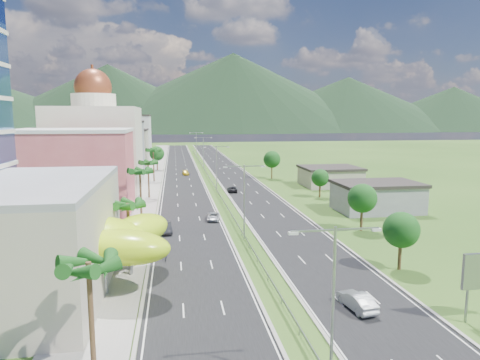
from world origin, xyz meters
name	(u,v)px	position (x,y,z in m)	size (l,w,h in m)	color
ground	(257,262)	(0.00, 0.00, 0.00)	(500.00, 500.00, 0.00)	#2D5119
road_left	(182,172)	(-7.50, 90.00, 0.02)	(11.00, 260.00, 0.04)	black
road_right	(227,171)	(7.50, 90.00, 0.02)	(11.00, 260.00, 0.04)	black
sidewalk_left	(152,172)	(-17.00, 90.00, 0.06)	(7.00, 260.00, 0.12)	gray
median_guardrail	(209,177)	(0.00, 71.99, 0.62)	(0.10, 216.06, 0.76)	gray
streetlight_median_a	(333,291)	(0.00, -25.00, 6.75)	(6.04, 0.25, 11.00)	gray
streetlight_median_b	(244,194)	(0.00, 10.00, 6.75)	(6.04, 0.25, 11.00)	gray
streetlight_median_c	(217,164)	(0.00, 50.00, 6.75)	(6.04, 0.25, 11.00)	gray
streetlight_median_d	(203,150)	(0.00, 95.00, 6.75)	(6.04, 0.25, 11.00)	gray
streetlight_median_e	(196,142)	(0.00, 140.00, 6.75)	(6.04, 0.25, 11.00)	gray
lime_canopy	(79,239)	(-20.00, -4.00, 4.99)	(18.00, 15.00, 7.40)	#B0DC15
pink_shophouse	(75,173)	(-28.00, 32.00, 7.50)	(20.00, 15.00, 15.00)	#C14F58
domed_building	(96,144)	(-28.00, 55.00, 11.35)	(20.00, 20.00, 28.70)	beige
midrise_grey	(115,150)	(-27.00, 80.00, 8.00)	(16.00, 15.00, 16.00)	gray
midrise_beige	(124,150)	(-27.00, 102.00, 6.50)	(16.00, 15.00, 13.00)	#ABA58D
midrise_white	(130,139)	(-27.00, 125.00, 9.00)	(16.00, 15.00, 18.00)	silver
shed_near	(377,198)	(28.00, 25.00, 2.50)	(15.00, 10.00, 5.00)	gray
shed_far	(330,177)	(30.00, 55.00, 2.20)	(14.00, 12.00, 4.40)	#ABA58D
palm_tree_a	(89,269)	(-15.50, -22.00, 8.02)	(3.60, 3.60, 9.10)	#47301C
palm_tree_b	(128,207)	(-15.50, 2.00, 7.06)	(3.60, 3.60, 8.10)	#47301C
palm_tree_c	(140,173)	(-15.50, 22.00, 8.50)	(3.60, 3.60, 9.60)	#47301C
palm_tree_d	(148,164)	(-15.50, 45.00, 7.54)	(3.60, 3.60, 8.60)	#47301C
palm_tree_e	(153,151)	(-15.50, 70.00, 8.31)	(3.60, 3.60, 9.40)	#47301C
leafy_tree_lfar	(157,154)	(-15.50, 95.00, 5.58)	(4.90, 4.90, 8.05)	#47301C
leafy_tree_ra	(401,230)	(16.00, -5.00, 4.78)	(4.20, 4.20, 6.90)	#47301C
leafy_tree_rb	(362,198)	(19.00, 12.00, 5.18)	(4.55, 4.55, 7.47)	#47301C
leafy_tree_rc	(320,178)	(22.00, 40.00, 4.37)	(3.85, 3.85, 6.33)	#47301C
leafy_tree_rd	(272,159)	(18.00, 70.00, 5.58)	(4.90, 4.90, 8.05)	#47301C
mountain_ridge	(234,132)	(60.00, 450.00, 0.00)	(860.00, 140.00, 90.00)	black
car_dark_left	(166,228)	(-11.40, 15.35, 0.81)	(1.63, 4.67, 1.54)	black
car_silver_mid_left	(213,217)	(-3.39, 22.31, 0.67)	(2.10, 4.56, 1.27)	#A3A5AB
car_yellow_far_left	(186,173)	(-6.43, 81.55, 0.68)	(1.78, 4.39, 1.27)	gold
car_silver_right	(357,301)	(6.64, -14.14, 0.84)	(1.69, 4.86, 1.60)	#A3A5AA
car_dark_far_right	(232,189)	(3.63, 49.48, 0.69)	(2.15, 4.66, 1.29)	black
motorcycle	(166,256)	(-11.15, 2.46, 0.58)	(0.51, 1.69, 1.08)	black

